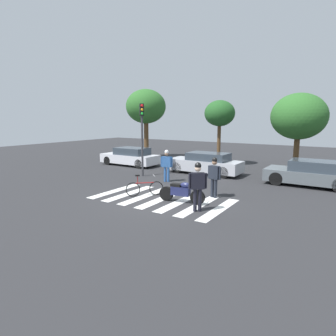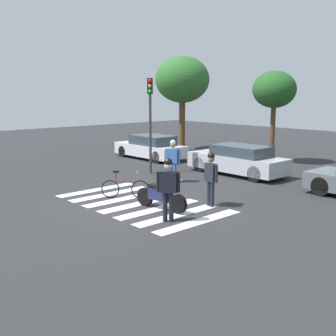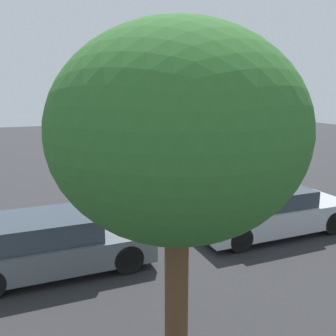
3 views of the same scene
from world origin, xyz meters
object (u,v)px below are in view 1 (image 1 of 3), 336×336
object	(u,v)px
car_silver_sedan	(205,163)
officer_on_foot	(214,174)
leaning_bicycle	(145,188)
police_motorcycle	(181,192)
car_white_van	(130,157)
car_grey_coupe	(310,174)
officer_by_motorcycle	(198,183)
traffic_light_pole	(142,128)
pedestrian_bystander	(167,163)

from	to	relation	value
car_silver_sedan	officer_on_foot	bearing A→B (deg)	-60.67
leaning_bicycle	car_silver_sedan	bearing A→B (deg)	90.22
police_motorcycle	officer_on_foot	size ratio (longest dim) A/B	1.12
car_white_van	car_grey_coupe	world-z (taller)	car_grey_coupe
officer_by_motorcycle	traffic_light_pole	size ratio (longest dim) A/B	0.43
police_motorcycle	car_white_van	size ratio (longest dim) A/B	0.45
police_motorcycle	officer_on_foot	xyz separation A→B (m)	(0.81, 1.46, 0.59)
car_silver_sedan	police_motorcycle	bearing A→B (deg)	-72.93
police_motorcycle	officer_on_foot	world-z (taller)	officer_on_foot
car_white_van	car_grey_coupe	xyz separation A→B (m)	(12.25, -0.17, 0.01)
police_motorcycle	pedestrian_bystander	bearing A→B (deg)	131.65
car_white_van	car_silver_sedan	world-z (taller)	car_silver_sedan
car_white_van	traffic_light_pole	size ratio (longest dim) A/B	1.03
leaning_bicycle	pedestrian_bystander	xyz separation A→B (m)	(-0.79, 3.05, 0.66)
police_motorcycle	pedestrian_bystander	xyz separation A→B (m)	(-2.73, 3.07, 0.58)
officer_on_foot	car_silver_sedan	distance (m)	5.68
leaning_bicycle	officer_on_foot	distance (m)	3.18
police_motorcycle	officer_on_foot	distance (m)	1.77
officer_on_foot	car_white_van	xyz separation A→B (m)	(-8.97, 4.98, -0.40)
police_motorcycle	car_white_van	distance (m)	10.40
leaning_bicycle	car_silver_sedan	distance (m)	6.39
car_silver_sedan	car_grey_coupe	world-z (taller)	car_silver_sedan
car_white_van	leaning_bicycle	bearing A→B (deg)	-45.90
car_white_van	officer_by_motorcycle	bearing A→B (deg)	-37.58
officer_by_motorcycle	pedestrian_bystander	xyz separation A→B (m)	(-3.82, 3.75, -0.07)
pedestrian_bystander	car_white_van	size ratio (longest dim) A/B	0.40
pedestrian_bystander	car_silver_sedan	xyz separation A→B (m)	(0.77, 3.33, -0.37)
pedestrian_bystander	car_grey_coupe	xyz separation A→B (m)	(6.82, 3.20, -0.38)
leaning_bicycle	traffic_light_pole	world-z (taller)	traffic_light_pole
car_silver_sedan	car_white_van	bearing A→B (deg)	179.63
officer_on_foot	officer_by_motorcycle	distance (m)	2.16
pedestrian_bystander	officer_by_motorcycle	bearing A→B (deg)	-44.47
car_white_van	traffic_light_pole	xyz separation A→B (m)	(3.32, -2.81, 2.26)
traffic_light_pole	officer_by_motorcycle	bearing A→B (deg)	-36.01
police_motorcycle	car_silver_sedan	world-z (taller)	car_silver_sedan
officer_on_foot	traffic_light_pole	bearing A→B (deg)	158.98
pedestrian_bystander	traffic_light_pole	distance (m)	2.87
leaning_bicycle	car_silver_sedan	xyz separation A→B (m)	(-0.02, 6.38, 0.29)
traffic_light_pole	police_motorcycle	bearing A→B (deg)	-36.87
police_motorcycle	pedestrian_bystander	world-z (taller)	pedestrian_bystander
leaning_bicycle	car_white_van	distance (m)	8.95
police_motorcycle	officer_by_motorcycle	world-z (taller)	officer_by_motorcycle
leaning_bicycle	officer_on_foot	world-z (taller)	officer_on_foot
police_motorcycle	traffic_light_pole	size ratio (longest dim) A/B	0.47
leaning_bicycle	officer_by_motorcycle	world-z (taller)	officer_by_motorcycle
car_grey_coupe	traffic_light_pole	size ratio (longest dim) A/B	0.99
officer_by_motorcycle	pedestrian_bystander	world-z (taller)	officer_by_motorcycle
leaning_bicycle	car_grey_coupe	bearing A→B (deg)	46.07
car_grey_coupe	pedestrian_bystander	bearing A→B (deg)	-154.86
officer_on_foot	pedestrian_bystander	world-z (taller)	officer_on_foot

